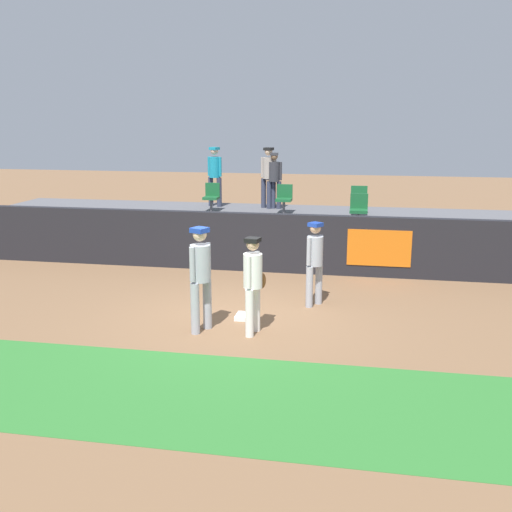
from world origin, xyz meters
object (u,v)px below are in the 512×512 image
Objects in this scene: player_runner_visitor at (315,258)px; seat_back_center at (284,197)px; player_coach_visitor at (201,272)px; seat_back_right at (359,199)px; seat_front_right at (359,208)px; first_base at (246,317)px; seat_back_left at (212,195)px; spectator_casual at (215,172)px; spectator_hooded at (269,173)px; player_fielder_home at (253,279)px; spectator_capped at (274,177)px.

seat_back_center reaches higher than player_runner_visitor.
seat_back_center is (0.43, 7.65, 0.35)m from player_coach_visitor.
seat_front_right is at bearing -89.10° from seat_back_right.
seat_back_left reaches higher than first_base.
seat_back_left is 0.45× the size of spectator_casual.
seat_back_right is at bearing 0.00° from seat_back_left.
first_base is 7.41m from seat_back_left.
seat_back_left is at bearing -142.50° from player_coach_visitor.
seat_back_right is 4.69m from spectator_casual.
seat_front_right is at bearing 68.54° from first_base.
spectator_casual reaches higher than seat_back_right.
seat_back_right is 3.01m from spectator_hooded.
spectator_capped reaches higher than player_fielder_home.
player_coach_visitor is at bearing -93.19° from seat_back_center.
seat_back_right is (4.42, 0.00, 0.00)m from seat_back_left.
first_base is at bearing -15.44° from player_runner_visitor.
player_runner_visitor is 2.63m from player_coach_visitor.
spectator_casual is (-1.94, 0.17, 0.08)m from spectator_capped.
seat_front_right is 1.00× the size of seat_back_left.
spectator_casual is at bearing -143.03° from player_coach_visitor.
player_runner_visitor is 2.05× the size of seat_back_right.
first_base is 0.21× the size of spectator_hooded.
player_fielder_home is 2.07× the size of seat_back_right.
seat_back_left is at bearing -180.00° from seat_back_center.
seat_back_center is at bearing 140.95° from seat_front_right.
player_coach_visitor reaches higher than player_fielder_home.
spectator_capped reaches higher than seat_back_left.
seat_back_left is (-2.46, 6.85, 1.40)m from first_base.
spectator_capped is at bearing -131.27° from player_runner_visitor.
seat_front_right is at bearing 179.93° from player_coach_visitor.
player_fielder_home reaches higher than player_runner_visitor.
first_base is at bearing -111.46° from seat_front_right.
player_coach_visitor is 8.86m from spectator_casual.
seat_back_left is at bearing 109.76° from first_base.
spectator_capped is (-0.94, 8.38, 0.97)m from player_fielder_home.
player_coach_visitor reaches higher than seat_back_right.
first_base is 0.48× the size of seat_back_center.
player_fielder_home is at bearing 6.34° from player_runner_visitor.
first_base is 0.23× the size of spectator_capped.
seat_back_left is (-4.45, 1.80, -0.00)m from seat_front_right.
first_base is 8.03m from spectator_hooded.
player_fielder_home is 2.04m from player_runner_visitor.
spectator_casual is at bearing 13.88° from spectator_hooded.
spectator_hooded is at bearing -34.14° from spectator_capped.
spectator_hooded is (-2.81, 0.87, 0.62)m from seat_back_right.
seat_back_right is 0.45× the size of spectator_hooded.
player_runner_visitor is at bearing 164.91° from player_fielder_home.
spectator_capped reaches higher than first_base.
player_runner_visitor is 2.05× the size of seat_back_center.
spectator_casual reaches higher than player_runner_visitor.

